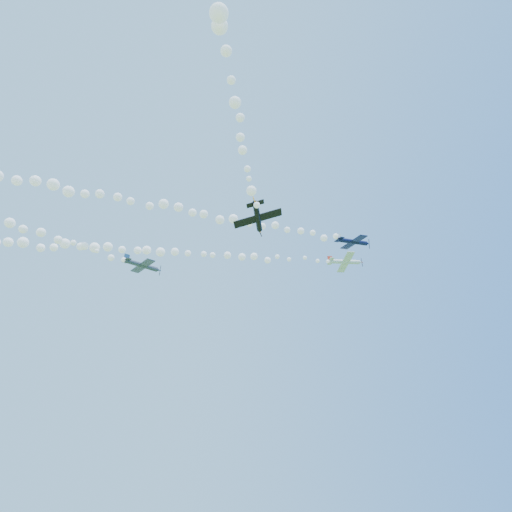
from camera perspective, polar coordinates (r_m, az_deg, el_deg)
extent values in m
cylinder|color=white|center=(96.94, 11.68, -0.75)|extent=(6.92, 1.57, 1.19)
cone|color=white|center=(98.17, 13.73, -0.82)|extent=(0.91, 0.98, 0.94)
cone|color=#AC2713|center=(98.35, 14.01, -0.82)|extent=(0.38, 0.35, 0.33)
cube|color=black|center=(98.31, 13.93, -0.82)|extent=(0.14, 0.25, 2.17)
cube|color=white|center=(96.96, 11.85, -0.83)|extent=(2.75, 8.57, 0.50)
cube|color=white|center=(96.04, 9.94, -0.67)|extent=(1.33, 3.06, 0.22)
cube|color=#AC2713|center=(96.35, 9.84, -0.36)|extent=(1.13, 0.29, 1.40)
sphere|color=black|center=(97.48, 12.18, -0.56)|extent=(0.94, 0.94, 0.87)
cylinder|color=#0D123D|center=(89.45, 12.72, 1.89)|extent=(6.69, 1.89, 1.28)
cone|color=#0D123D|center=(91.23, 14.66, 1.60)|extent=(0.94, 0.99, 0.93)
cone|color=silver|center=(91.49, 14.92, 1.56)|extent=(0.39, 0.35, 0.33)
cube|color=black|center=(91.42, 14.85, 1.57)|extent=(0.15, 0.60, 2.07)
cube|color=#0D123D|center=(89.54, 12.87, 1.79)|extent=(2.26, 8.05, 1.97)
cube|color=#0D123D|center=(88.08, 11.04, 2.17)|extent=(1.15, 2.86, 0.74)
cube|color=silver|center=(88.26, 10.97, 2.55)|extent=(1.10, 0.45, 1.36)
sphere|color=black|center=(90.06, 13.22, 2.06)|extent=(0.88, 0.99, 0.98)
cylinder|color=#3B4056|center=(80.16, -15.04, -1.17)|extent=(6.24, 2.50, 1.07)
cone|color=#3B4056|center=(81.26, -12.89, -1.84)|extent=(0.94, 1.00, 0.85)
cone|color=navy|center=(81.42, -12.60, -1.93)|extent=(0.38, 0.37, 0.30)
cube|color=black|center=(81.38, -12.67, -1.91)|extent=(0.15, 0.42, 1.97)
cube|color=#3B4056|center=(80.19, -14.89, -1.30)|extent=(4.44, 7.59, 1.22)
cube|color=#3B4056|center=(79.36, -16.87, -0.57)|extent=(1.87, 2.80, 0.47)
cube|color=navy|center=(79.55, -16.85, -0.18)|extent=(0.97, 0.64, 1.27)
sphere|color=black|center=(80.58, -14.43, -1.09)|extent=(0.99, 1.07, 0.86)
cylinder|color=black|center=(59.56, 0.20, 5.27)|extent=(1.19, 5.69, 1.31)
cone|color=black|center=(61.82, 0.51, 3.38)|extent=(0.81, 0.77, 0.82)
cone|color=orange|center=(62.14, 0.55, 3.13)|extent=(0.29, 0.32, 0.29)
cube|color=black|center=(62.05, 0.54, 3.20)|extent=(0.55, 0.41, 1.74)
cube|color=black|center=(59.65, 0.25, 5.04)|extent=(6.80, 3.47, 2.20)
cube|color=black|center=(57.76, -0.09, 6.98)|extent=(2.50, 1.50, 0.83)
cube|color=orange|center=(58.07, -0.24, 7.37)|extent=(0.64, 1.06, 1.18)
sphere|color=black|center=(60.38, 0.19, 5.00)|extent=(1.00, 0.96, 0.90)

